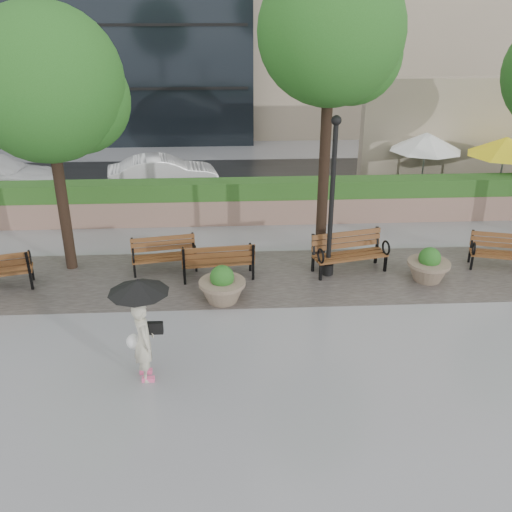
{
  "coord_description": "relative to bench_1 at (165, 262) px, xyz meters",
  "views": [
    {
      "loc": [
        -0.34,
        -9.98,
        6.55
      ],
      "look_at": [
        0.3,
        1.91,
        1.1
      ],
      "focal_mm": 40.0,
      "sensor_mm": 36.0,
      "label": 1
    }
  ],
  "objects": [
    {
      "name": "planter_left",
      "position": [
        1.5,
        -1.71,
        0.09
      ],
      "size": [
        1.09,
        1.09,
        0.91
      ],
      "color": "#7F6B56",
      "rests_on": "ground"
    },
    {
      "name": "bench_1",
      "position": [
        0.0,
        0.0,
        0.0
      ],
      "size": [
        1.73,
        0.93,
        0.88
      ],
      "rotation": [
        0.0,
        0.0,
        0.17
      ],
      "color": "brown",
      "rests_on": "ground"
    },
    {
      "name": "hedge_wall",
      "position": [
        1.99,
        3.49,
        0.4
      ],
      "size": [
        24.0,
        0.8,
        1.35
      ],
      "color": "#90695C",
      "rests_on": "ground"
    },
    {
      "name": "lamppost",
      "position": [
        4.2,
        -0.44,
        1.53
      ],
      "size": [
        0.28,
        0.28,
        4.07
      ],
      "color": "black",
      "rests_on": "ground"
    },
    {
      "name": "cafe_hedge",
      "position": [
        10.99,
        4.29,
        0.19
      ],
      "size": [
        8.0,
        0.5,
        0.9
      ],
      "primitive_type": "cube",
      "color": "#26501A",
      "rests_on": "ground"
    },
    {
      "name": "bench_2",
      "position": [
        1.39,
        -0.48,
        0.03
      ],
      "size": [
        1.87,
        0.9,
        0.97
      ],
      "rotation": [
        0.0,
        0.0,
        3.24
      ],
      "color": "brown",
      "rests_on": "ground"
    },
    {
      "name": "tree_0",
      "position": [
        -2.33,
        0.41,
        4.32
      ],
      "size": [
        3.71,
        3.65,
        6.53
      ],
      "color": "black",
      "rests_on": "ground"
    },
    {
      "name": "asphalt_street",
      "position": [
        1.99,
        7.49,
        -0.26
      ],
      "size": [
        40.0,
        7.0,
        0.0
      ],
      "primitive_type": "cube",
      "color": "black",
      "rests_on": "ground"
    },
    {
      "name": "ground",
      "position": [
        1.99,
        -3.51,
        -0.26
      ],
      "size": [
        100.0,
        100.0,
        0.0
      ],
      "primitive_type": "plane",
      "color": "gray",
      "rests_on": "ground"
    },
    {
      "name": "cobble_strip",
      "position": [
        1.99,
        -0.51,
        -0.26
      ],
      "size": [
        28.0,
        3.2,
        0.01
      ],
      "primitive_type": "cube",
      "color": "#383330",
      "rests_on": "ground"
    },
    {
      "name": "patio_umb_white",
      "position": [
        8.52,
        5.52,
        1.73
      ],
      "size": [
        2.5,
        2.5,
        2.3
      ],
      "color": "black",
      "rests_on": "ground"
    },
    {
      "name": "planter_right",
      "position": [
        6.65,
        -0.9,
        0.08
      ],
      "size": [
        1.06,
        1.06,
        0.89
      ],
      "color": "#7F6B56",
      "rests_on": "ground"
    },
    {
      "name": "tree_1",
      "position": [
        4.33,
        0.81,
        5.37
      ],
      "size": [
        3.57,
        3.5,
        7.54
      ],
      "color": "black",
      "rests_on": "ground"
    },
    {
      "name": "bench_3",
      "position": [
        4.78,
        -0.29,
        0.04
      ],
      "size": [
        2.01,
        1.17,
        1.02
      ],
      "rotation": [
        0.0,
        0.0,
        0.23
      ],
      "color": "brown",
      "rests_on": "ground"
    },
    {
      "name": "cafe_wall",
      "position": [
        11.49,
        6.49,
        1.74
      ],
      "size": [
        10.0,
        0.6,
        4.0
      ],
      "primitive_type": "cube",
      "color": "tan",
      "rests_on": "ground"
    },
    {
      "name": "car_right",
      "position": [
        -0.64,
        6.74,
        0.39
      ],
      "size": [
        4.13,
        2.05,
        1.3
      ],
      "primitive_type": "imported",
      "rotation": [
        0.0,
        0.0,
        1.75
      ],
      "color": "silver",
      "rests_on": "ground"
    },
    {
      "name": "patio_umb_yellow_a",
      "position": [
        10.94,
        4.72,
        1.73
      ],
      "size": [
        2.5,
        2.5,
        2.3
      ],
      "color": "black",
      "rests_on": "ground"
    },
    {
      "name": "pedestrian",
      "position": [
        0.06,
        -4.54,
        0.96
      ],
      "size": [
        1.1,
        1.1,
        2.02
      ],
      "rotation": [
        0.0,
        0.0,
        1.86
      ],
      "color": "beige",
      "rests_on": "ground"
    },
    {
      "name": "bench_4",
      "position": [
        8.84,
        -0.36,
        0.01
      ],
      "size": [
        1.81,
        1.1,
        0.91
      ],
      "rotation": [
        0.0,
        0.0,
        -0.27
      ],
      "color": "brown",
      "rests_on": "ground"
    }
  ]
}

